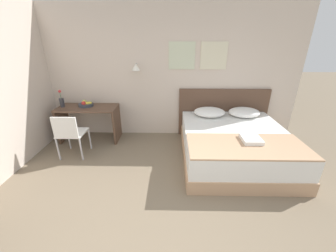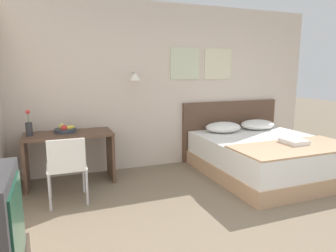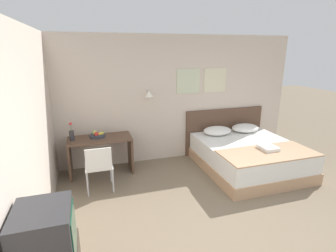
{
  "view_description": "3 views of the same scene",
  "coord_description": "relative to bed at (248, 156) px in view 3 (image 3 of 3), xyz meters",
  "views": [
    {
      "loc": [
        0.16,
        -1.46,
        2.04
      ],
      "look_at": [
        0.1,
        1.72,
        0.66
      ],
      "focal_mm": 22.0,
      "sensor_mm": 36.0,
      "label": 1
    },
    {
      "loc": [
        -1.75,
        -1.81,
        1.59
      ],
      "look_at": [
        -0.33,
        1.85,
        0.86
      ],
      "focal_mm": 32.0,
      "sensor_mm": 36.0,
      "label": 2
    },
    {
      "loc": [
        -1.73,
        -2.4,
        2.35
      ],
      "look_at": [
        -0.42,
        1.8,
        1.06
      ],
      "focal_mm": 28.0,
      "sensor_mm": 36.0,
      "label": 3
    }
  ],
  "objects": [
    {
      "name": "folded_towel_near_foot",
      "position": [
        0.1,
        -0.43,
        0.34
      ],
      "size": [
        0.28,
        0.33,
        0.06
      ],
      "color": "white",
      "rests_on": "throw_blanket"
    },
    {
      "name": "wall_left",
      "position": [
        -3.7,
        -1.87,
        1.05
      ],
      "size": [
        0.06,
        5.83,
        2.65
      ],
      "color": "beige",
      "rests_on": "ground_plane"
    },
    {
      "name": "television",
      "position": [
        -3.42,
        -2.22,
        0.65
      ],
      "size": [
        0.44,
        0.48,
        0.48
      ],
      "color": "#2D2D30",
      "rests_on": "tv_stand"
    },
    {
      "name": "desk_chair",
      "position": [
        -2.91,
        -0.0,
        0.22
      ],
      "size": [
        0.45,
        0.45,
        0.83
      ],
      "color": "white",
      "rests_on": "ground_plane"
    },
    {
      "name": "bed",
      "position": [
        0.0,
        0.0,
        0.0
      ],
      "size": [
        1.79,
        1.98,
        0.56
      ],
      "color": "tan",
      "rests_on": "ground_plane"
    },
    {
      "name": "throw_blanket",
      "position": [
        0.0,
        -0.57,
        0.29
      ],
      "size": [
        1.74,
        0.79,
        0.02
      ],
      "color": "tan",
      "rests_on": "bed"
    },
    {
      "name": "fruit_bowl",
      "position": [
        -2.88,
        0.77,
        0.49
      ],
      "size": [
        0.29,
        0.29,
        0.12
      ],
      "color": "#333842",
      "rests_on": "desk"
    },
    {
      "name": "ground_plane",
      "position": [
        -1.27,
        -1.79,
        -0.28
      ],
      "size": [
        24.0,
        24.0,
        0.0
      ],
      "primitive_type": "plane",
      "color": "#756651"
    },
    {
      "name": "flower_vase",
      "position": [
        -3.33,
        0.71,
        0.57
      ],
      "size": [
        0.09,
        0.09,
        0.35
      ],
      "color": "#333338",
      "rests_on": "desk"
    },
    {
      "name": "wall_back",
      "position": [
        -1.27,
        1.08,
        1.05
      ],
      "size": [
        5.59,
        0.31,
        2.65
      ],
      "color": "beige",
      "rests_on": "ground_plane"
    },
    {
      "name": "desk",
      "position": [
        -2.84,
        0.72,
        0.23
      ],
      "size": [
        1.19,
        0.56,
        0.73
      ],
      "color": "brown",
      "rests_on": "ground_plane"
    },
    {
      "name": "pillow_right",
      "position": [
        0.35,
        0.7,
        0.37
      ],
      "size": [
        0.62,
        0.48,
        0.17
      ],
      "color": "white",
      "rests_on": "bed"
    },
    {
      "name": "headboard",
      "position": [
        0.0,
        1.02,
        0.24
      ],
      "size": [
        1.91,
        0.06,
        1.04
      ],
      "color": "brown",
      "rests_on": "ground_plane"
    },
    {
      "name": "pillow_left",
      "position": [
        -0.35,
        0.7,
        0.37
      ],
      "size": [
        0.62,
        0.48,
        0.17
      ],
      "color": "white",
      "rests_on": "bed"
    }
  ]
}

